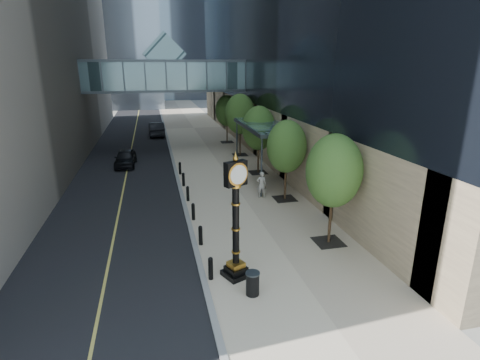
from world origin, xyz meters
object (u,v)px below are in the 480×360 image
object	(u,v)px
car_far	(156,129)
pedestrian	(262,184)
trash_bin	(253,284)
street_clock	(236,227)
car_near	(125,158)

from	to	relation	value
car_far	pedestrian	bearing A→B (deg)	101.84
trash_bin	pedestrian	world-z (taller)	pedestrian
street_clock	car_far	distance (m)	34.36
trash_bin	street_clock	bearing A→B (deg)	102.96
pedestrian	car_near	size ratio (longest dim) A/B	0.42
trash_bin	car_far	bearing A→B (deg)	94.66
car_near	pedestrian	bearing A→B (deg)	-46.00
street_clock	car_near	bearing A→B (deg)	81.86
pedestrian	car_far	xyz separation A→B (m)	(-6.39, 25.03, -0.09)
pedestrian	street_clock	bearing A→B (deg)	75.04
trash_bin	car_near	xyz separation A→B (m)	(-5.86, 21.34, 0.23)
pedestrian	car_near	bearing A→B (deg)	-41.26
pedestrian	car_far	distance (m)	25.83
street_clock	trash_bin	bearing A→B (deg)	-100.72
car_near	car_far	world-z (taller)	car_far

